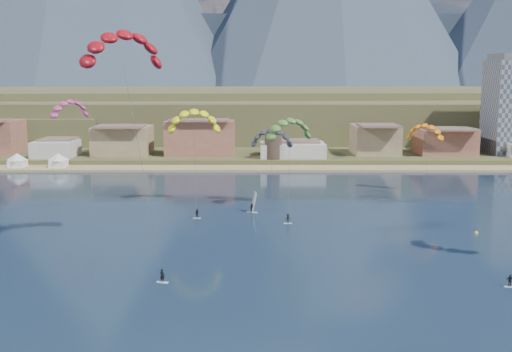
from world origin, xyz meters
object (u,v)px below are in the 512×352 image
at_px(kitesurfer_yellow, 194,117).
at_px(kitesurfer_green, 289,126).
at_px(buoy, 476,233).
at_px(windsurfer, 253,206).
at_px(kitesurfer_red, 122,43).
at_px(watchtower, 273,145).

xyz_separation_m(kitesurfer_yellow, kitesurfer_green, (19.62, -4.72, -1.45)).
bearing_deg(buoy, windsurfer, 156.88).
bearing_deg(kitesurfer_red, kitesurfer_green, 49.28).
distance_m(watchtower, windsurfer, 66.30).
bearing_deg(kitesurfer_yellow, kitesurfer_green, -13.53).
relative_size(watchtower, kitesurfer_red, 0.24).
xyz_separation_m(kitesurfer_green, buoy, (31.55, -19.83, -16.87)).
relative_size(windsurfer, buoy, 6.38).
bearing_deg(buoy, kitesurfer_red, -169.40).
bearing_deg(kitesurfer_red, kitesurfer_yellow, 79.15).
xyz_separation_m(watchtower, kitesurfer_yellow, (-17.97, -57.93, 12.07)).
bearing_deg(kitesurfer_green, buoy, -32.15).
height_order(kitesurfer_yellow, kitesurfer_green, kitesurfer_yellow).
distance_m(kitesurfer_green, buoy, 40.90).
height_order(watchtower, kitesurfer_green, kitesurfer_green).
height_order(kitesurfer_red, buoy, kitesurfer_red).
relative_size(kitesurfer_yellow, windsurfer, 5.55).
xyz_separation_m(kitesurfer_red, kitesurfer_yellow, (6.78, 35.39, -13.27)).
height_order(kitesurfer_green, windsurfer, kitesurfer_green).
relative_size(watchtower, kitesurfer_green, 0.41).
bearing_deg(kitesurfer_green, kitesurfer_yellow, 166.47).
bearing_deg(kitesurfer_red, watchtower, 75.15).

